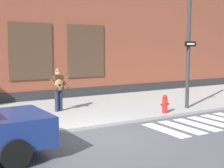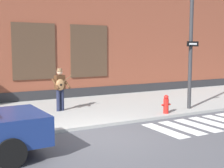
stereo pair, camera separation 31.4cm
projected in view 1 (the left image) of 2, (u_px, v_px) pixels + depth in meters
ground_plane at (100, 138)px, 8.84m from camera, size 160.00×160.00×0.00m
sidewalk at (53, 112)px, 12.10m from camera, size 28.00×5.64×0.10m
building_backdrop at (19, 22)px, 15.78m from camera, size 28.00×4.06×7.75m
crosswalk at (218, 121)px, 10.87m from camera, size 5.20×1.90×0.01m
busker at (59, 87)px, 11.99m from camera, size 0.75×0.60×1.66m
traffic_light at (211, 17)px, 11.44m from camera, size 0.60×2.91×5.17m
fire_hydrant at (165, 104)px, 11.71m from camera, size 0.38×0.20×0.70m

